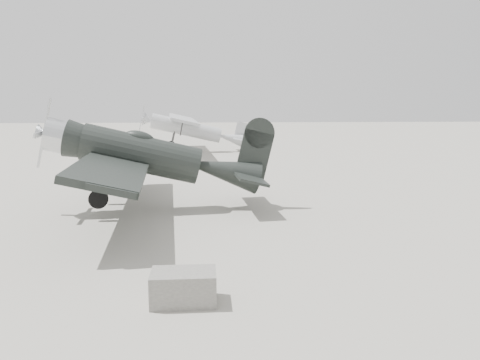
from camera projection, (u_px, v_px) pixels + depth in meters
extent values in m
plane|color=gray|center=(212.00, 246.00, 14.08)|extent=(160.00, 160.00, 0.00)
cylinder|color=black|center=(142.00, 155.00, 18.33)|extent=(4.64, 1.81, 1.45)
cone|color=black|center=(228.00, 153.00, 18.81)|extent=(2.78, 1.55, 1.34)
cylinder|color=silver|center=(58.00, 157.00, 17.88)|extent=(1.03, 1.35, 1.28)
cone|color=silver|center=(41.00, 157.00, 17.79)|extent=(0.41, 0.61, 0.58)
cube|color=silver|center=(43.00, 157.00, 17.80)|extent=(0.08, 0.19, 2.68)
ellipsoid|color=black|center=(136.00, 139.00, 18.19)|extent=(1.19, 0.79, 0.47)
cube|color=black|center=(123.00, 165.00, 18.29)|extent=(3.16, 12.52, 0.23)
cube|color=black|center=(248.00, 151.00, 18.92)|extent=(1.48, 4.41, 0.10)
cube|color=black|center=(252.00, 129.00, 18.80)|extent=(1.24, 0.20, 1.86)
cylinder|color=black|center=(110.00, 208.00, 17.11)|extent=(0.71, 0.22, 0.70)
cylinder|color=black|center=(118.00, 194.00, 19.82)|extent=(0.71, 0.22, 0.70)
cylinder|color=#333333|center=(109.00, 190.00, 16.99)|extent=(0.12, 0.12, 1.45)
cylinder|color=#333333|center=(117.00, 178.00, 19.71)|extent=(0.12, 0.12, 1.45)
cylinder|color=black|center=(254.00, 163.00, 19.04)|extent=(0.23, 0.10, 0.23)
cylinder|color=#AAACAF|center=(186.00, 128.00, 39.26)|extent=(5.96, 1.75, 1.24)
cone|color=#AAACAF|center=(233.00, 128.00, 39.86)|extent=(2.13, 1.30, 1.13)
cone|color=#AAACAF|center=(146.00, 129.00, 38.77)|extent=(0.78, 1.23, 1.18)
cube|color=#AAACAF|center=(141.00, 129.00, 38.70)|extent=(0.07, 0.16, 2.49)
cube|color=#AAACAF|center=(181.00, 120.00, 39.07)|extent=(3.23, 12.57, 0.20)
cube|color=#AAACAF|center=(239.00, 127.00, 39.93)|extent=(1.35, 3.92, 0.09)
cube|color=#AAACAF|center=(241.00, 118.00, 39.82)|extent=(1.02, 0.18, 1.47)
cylinder|color=black|center=(176.00, 150.00, 38.20)|extent=(0.64, 0.21, 0.63)
cylinder|color=black|center=(176.00, 147.00, 40.62)|extent=(0.64, 0.21, 0.63)
cylinder|color=#333333|center=(176.00, 142.00, 38.09)|extent=(0.11, 0.11, 1.36)
cylinder|color=#333333|center=(175.00, 140.00, 40.51)|extent=(0.11, 0.11, 1.36)
cylinder|color=black|center=(242.00, 132.00, 40.03)|extent=(0.21, 0.10, 0.20)
cube|color=slate|center=(184.00, 287.00, 10.12)|extent=(1.42, 0.89, 0.70)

